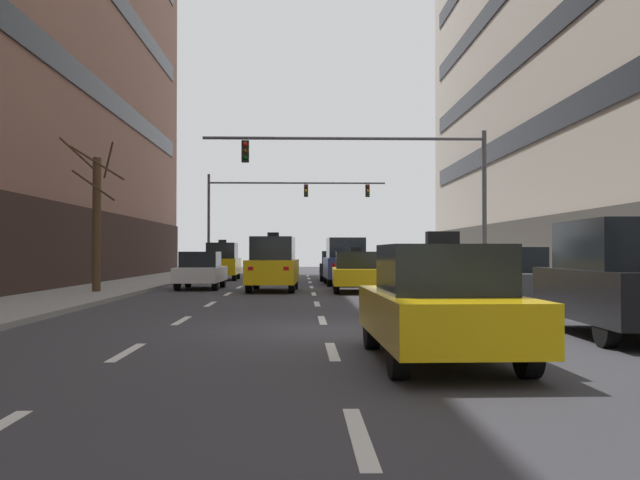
# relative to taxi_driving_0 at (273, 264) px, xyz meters

# --- Properties ---
(ground_plane) EXTENTS (120.00, 120.00, 0.00)m
(ground_plane) POSITION_rel_taxi_driving_0_xyz_m (1.56, -13.89, -1.06)
(ground_plane) COLOR #38383D
(lane_stripe_l1_s3) EXTENTS (0.16, 2.00, 0.01)m
(lane_stripe_l1_s3) POSITION_rel_taxi_driving_0_xyz_m (-1.59, -16.89, -1.06)
(lane_stripe_l1_s3) COLOR silver
(lane_stripe_l1_s3) RESTS_ON ground
(lane_stripe_l1_s4) EXTENTS (0.16, 2.00, 0.01)m
(lane_stripe_l1_s4) POSITION_rel_taxi_driving_0_xyz_m (-1.59, -11.89, -1.06)
(lane_stripe_l1_s4) COLOR silver
(lane_stripe_l1_s4) RESTS_ON ground
(lane_stripe_l1_s5) EXTENTS (0.16, 2.00, 0.01)m
(lane_stripe_l1_s5) POSITION_rel_taxi_driving_0_xyz_m (-1.59, -6.89, -1.06)
(lane_stripe_l1_s5) COLOR silver
(lane_stripe_l1_s5) RESTS_ON ground
(lane_stripe_l1_s6) EXTENTS (0.16, 2.00, 0.01)m
(lane_stripe_l1_s6) POSITION_rel_taxi_driving_0_xyz_m (-1.59, -1.89, -1.06)
(lane_stripe_l1_s6) COLOR silver
(lane_stripe_l1_s6) RESTS_ON ground
(lane_stripe_l1_s7) EXTENTS (0.16, 2.00, 0.01)m
(lane_stripe_l1_s7) POSITION_rel_taxi_driving_0_xyz_m (-1.59, 3.11, -1.06)
(lane_stripe_l1_s7) COLOR silver
(lane_stripe_l1_s7) RESTS_ON ground
(lane_stripe_l1_s8) EXTENTS (0.16, 2.00, 0.01)m
(lane_stripe_l1_s8) POSITION_rel_taxi_driving_0_xyz_m (-1.59, 8.11, -1.06)
(lane_stripe_l1_s8) COLOR silver
(lane_stripe_l1_s8) RESTS_ON ground
(lane_stripe_l1_s9) EXTENTS (0.16, 2.00, 0.01)m
(lane_stripe_l1_s9) POSITION_rel_taxi_driving_0_xyz_m (-1.59, 13.11, -1.06)
(lane_stripe_l1_s9) COLOR silver
(lane_stripe_l1_s9) RESTS_ON ground
(lane_stripe_l1_s10) EXTENTS (0.16, 2.00, 0.01)m
(lane_stripe_l1_s10) POSITION_rel_taxi_driving_0_xyz_m (-1.59, 18.11, -1.06)
(lane_stripe_l1_s10) COLOR silver
(lane_stripe_l1_s10) RESTS_ON ground
(lane_stripe_l2_s2) EXTENTS (0.16, 2.00, 0.01)m
(lane_stripe_l2_s2) POSITION_rel_taxi_driving_0_xyz_m (1.56, -21.89, -1.06)
(lane_stripe_l2_s2) COLOR silver
(lane_stripe_l2_s2) RESTS_ON ground
(lane_stripe_l2_s3) EXTENTS (0.16, 2.00, 0.01)m
(lane_stripe_l2_s3) POSITION_rel_taxi_driving_0_xyz_m (1.56, -16.89, -1.06)
(lane_stripe_l2_s3) COLOR silver
(lane_stripe_l2_s3) RESTS_ON ground
(lane_stripe_l2_s4) EXTENTS (0.16, 2.00, 0.01)m
(lane_stripe_l2_s4) POSITION_rel_taxi_driving_0_xyz_m (1.56, -11.89, -1.06)
(lane_stripe_l2_s4) COLOR silver
(lane_stripe_l2_s4) RESTS_ON ground
(lane_stripe_l2_s5) EXTENTS (0.16, 2.00, 0.01)m
(lane_stripe_l2_s5) POSITION_rel_taxi_driving_0_xyz_m (1.56, -6.89, -1.06)
(lane_stripe_l2_s5) COLOR silver
(lane_stripe_l2_s5) RESTS_ON ground
(lane_stripe_l2_s6) EXTENTS (0.16, 2.00, 0.01)m
(lane_stripe_l2_s6) POSITION_rel_taxi_driving_0_xyz_m (1.56, -1.89, -1.06)
(lane_stripe_l2_s6) COLOR silver
(lane_stripe_l2_s6) RESTS_ON ground
(lane_stripe_l2_s7) EXTENTS (0.16, 2.00, 0.01)m
(lane_stripe_l2_s7) POSITION_rel_taxi_driving_0_xyz_m (1.56, 3.11, -1.06)
(lane_stripe_l2_s7) COLOR silver
(lane_stripe_l2_s7) RESTS_ON ground
(lane_stripe_l2_s8) EXTENTS (0.16, 2.00, 0.01)m
(lane_stripe_l2_s8) POSITION_rel_taxi_driving_0_xyz_m (1.56, 8.11, -1.06)
(lane_stripe_l2_s8) COLOR silver
(lane_stripe_l2_s8) RESTS_ON ground
(lane_stripe_l2_s9) EXTENTS (0.16, 2.00, 0.01)m
(lane_stripe_l2_s9) POSITION_rel_taxi_driving_0_xyz_m (1.56, 13.11, -1.06)
(lane_stripe_l2_s9) COLOR silver
(lane_stripe_l2_s9) RESTS_ON ground
(lane_stripe_l2_s10) EXTENTS (0.16, 2.00, 0.01)m
(lane_stripe_l2_s10) POSITION_rel_taxi_driving_0_xyz_m (1.56, 18.11, -1.06)
(lane_stripe_l2_s10) COLOR silver
(lane_stripe_l2_s10) RESTS_ON ground
(lane_stripe_l3_s3) EXTENTS (0.16, 2.00, 0.01)m
(lane_stripe_l3_s3) POSITION_rel_taxi_driving_0_xyz_m (4.71, -16.89, -1.06)
(lane_stripe_l3_s3) COLOR silver
(lane_stripe_l3_s3) RESTS_ON ground
(lane_stripe_l3_s4) EXTENTS (0.16, 2.00, 0.01)m
(lane_stripe_l3_s4) POSITION_rel_taxi_driving_0_xyz_m (4.71, -11.89, -1.06)
(lane_stripe_l3_s4) COLOR silver
(lane_stripe_l3_s4) RESTS_ON ground
(lane_stripe_l3_s5) EXTENTS (0.16, 2.00, 0.01)m
(lane_stripe_l3_s5) POSITION_rel_taxi_driving_0_xyz_m (4.71, -6.89, -1.06)
(lane_stripe_l3_s5) COLOR silver
(lane_stripe_l3_s5) RESTS_ON ground
(lane_stripe_l3_s6) EXTENTS (0.16, 2.00, 0.01)m
(lane_stripe_l3_s6) POSITION_rel_taxi_driving_0_xyz_m (4.71, -1.89, -1.06)
(lane_stripe_l3_s6) COLOR silver
(lane_stripe_l3_s6) RESTS_ON ground
(lane_stripe_l3_s7) EXTENTS (0.16, 2.00, 0.01)m
(lane_stripe_l3_s7) POSITION_rel_taxi_driving_0_xyz_m (4.71, 3.11, -1.06)
(lane_stripe_l3_s7) COLOR silver
(lane_stripe_l3_s7) RESTS_ON ground
(lane_stripe_l3_s8) EXTENTS (0.16, 2.00, 0.01)m
(lane_stripe_l3_s8) POSITION_rel_taxi_driving_0_xyz_m (4.71, 8.11, -1.06)
(lane_stripe_l3_s8) COLOR silver
(lane_stripe_l3_s8) RESTS_ON ground
(lane_stripe_l3_s9) EXTENTS (0.16, 2.00, 0.01)m
(lane_stripe_l3_s9) POSITION_rel_taxi_driving_0_xyz_m (4.71, 13.11, -1.06)
(lane_stripe_l3_s9) COLOR silver
(lane_stripe_l3_s9) RESTS_ON ground
(lane_stripe_l3_s10) EXTENTS (0.16, 2.00, 0.01)m
(lane_stripe_l3_s10) POSITION_rel_taxi_driving_0_xyz_m (4.71, 18.11, -1.06)
(lane_stripe_l3_s10) COLOR silver
(lane_stripe_l3_s10) RESTS_ON ground
(taxi_driving_0) EXTENTS (2.02, 4.47, 2.31)m
(taxi_driving_0) POSITION_rel_taxi_driving_0_xyz_m (0.00, 0.00, 0.00)
(taxi_driving_0) COLOR black
(taxi_driving_0) RESTS_ON ground
(taxi_driving_1) EXTENTS (1.82, 4.25, 2.22)m
(taxi_driving_1) POSITION_rel_taxi_driving_0_xyz_m (-3.26, 11.51, -0.04)
(taxi_driving_1) COLOR black
(taxi_driving_1) RESTS_ON ground
(car_driving_2) EXTENTS (1.96, 4.56, 2.20)m
(car_driving_2) POSITION_rel_taxi_driving_0_xyz_m (3.18, 5.14, 0.03)
(car_driving_2) COLOR black
(car_driving_2) RESTS_ON ground
(taxi_driving_3) EXTENTS (1.87, 4.20, 1.72)m
(taxi_driving_3) POSITION_rel_taxi_driving_0_xyz_m (3.19, -0.81, -0.30)
(taxi_driving_3) COLOR black
(taxi_driving_3) RESTS_ON ground
(car_driving_4) EXTENTS (1.96, 4.32, 1.59)m
(car_driving_4) POSITION_rel_taxi_driving_0_xyz_m (3.03, 10.34, -0.28)
(car_driving_4) COLOR black
(car_driving_4) RESTS_ON ground
(taxi_driving_5) EXTENTS (1.90, 4.40, 1.82)m
(taxi_driving_5) POSITION_rel_taxi_driving_0_xyz_m (3.02, -17.99, -0.25)
(taxi_driving_5) COLOR black
(taxi_driving_5) RESTS_ON ground
(car_driving_6) EXTENTS (1.78, 4.16, 1.55)m
(car_driving_6) POSITION_rel_taxi_driving_0_xyz_m (-3.08, 1.77, -0.30)
(car_driving_6) COLOR black
(car_driving_6) RESTS_ON ground
(car_parked_1) EXTENTS (1.95, 4.41, 2.11)m
(car_parked_1) POSITION_rel_taxi_driving_0_xyz_m (6.80, -15.29, -0.01)
(car_parked_1) COLOR black
(car_parked_1) RESTS_ON ground
(car_parked_2) EXTENTS (1.91, 4.47, 1.67)m
(car_parked_2) POSITION_rel_taxi_driving_0_xyz_m (6.80, -8.32, -0.24)
(car_parked_2) COLOR black
(car_parked_2) RESTS_ON ground
(traffic_signal_0) EXTENTS (11.05, 0.35, 6.14)m
(traffic_signal_0) POSITION_rel_taxi_driving_0_xyz_m (4.68, -0.51, 3.53)
(traffic_signal_0) COLOR #4C4C51
(traffic_signal_0) RESTS_ON sidewalk_right
(traffic_signal_1) EXTENTS (12.07, 0.34, 6.69)m
(traffic_signal_1) POSITION_rel_taxi_driving_0_xyz_m (-0.86, 20.07, 3.91)
(traffic_signal_1) COLOR #4C4C51
(traffic_signal_1) RESTS_ON sidewalk_left
(street_tree_1) EXTENTS (2.41, 1.90, 5.45)m
(street_tree_1) POSITION_rel_taxi_driving_0_xyz_m (-6.18, -2.55, 1.63)
(street_tree_1) COLOR #4C3823
(street_tree_1) RESTS_ON sidewalk_left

